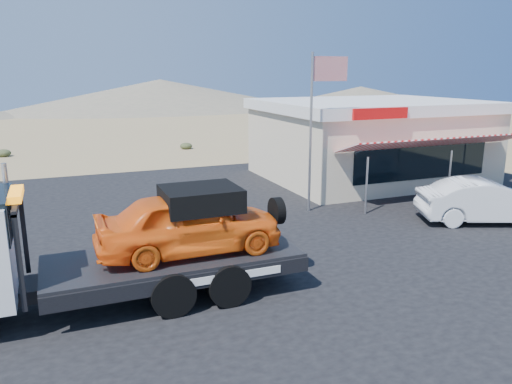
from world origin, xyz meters
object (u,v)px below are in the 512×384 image
tow_truck (103,242)px  flagpole (317,114)px  white_sedan (486,201)px  jerky_store (369,139)px

tow_truck → flagpole: 10.21m
tow_truck → white_sedan: tow_truck is taller
flagpole → jerky_store: bearing=38.8°
white_sedan → jerky_store: (0.63, 8.21, 1.19)m
tow_truck → flagpole: bearing=32.6°
tow_truck → jerky_store: size_ratio=0.83×
jerky_store → flagpole: size_ratio=1.73×
jerky_store → flagpole: flagpole is taller
tow_truck → flagpole: flagpole is taller
white_sedan → jerky_store: size_ratio=0.45×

